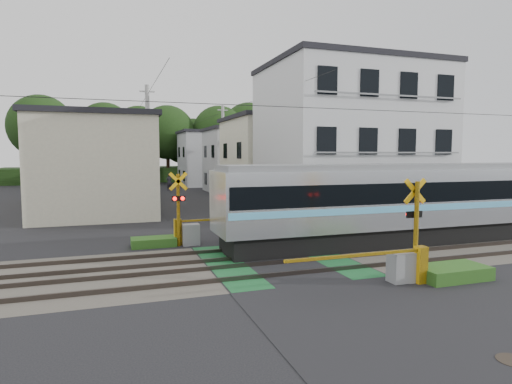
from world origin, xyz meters
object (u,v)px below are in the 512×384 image
object	(u,v)px
crossing_signal_near	(405,259)
crossing_signal_far	(188,228)
apartment_block	(349,141)
pedestrian	(169,182)
commuter_train	(403,201)

from	to	relation	value
crossing_signal_near	crossing_signal_far	bearing A→B (deg)	125.29
apartment_block	pedestrian	world-z (taller)	apartment_block
pedestrian	crossing_signal_near	bearing A→B (deg)	71.39
apartment_block	pedestrian	xyz separation A→B (m)	(-8.36, 22.04, -3.74)
commuter_train	crossing_signal_far	world-z (taller)	commuter_train
commuter_train	pedestrian	xyz separation A→B (m)	(-6.09, 30.34, -0.88)
crossing_signal_near	apartment_block	xyz separation A→B (m)	(5.91, 13.15, 3.94)
commuter_train	apartment_block	bearing A→B (deg)	74.69
commuter_train	pedestrian	bearing A→B (deg)	101.35
commuter_train	crossing_signal_far	distance (m)	9.22
apartment_block	pedestrian	size ratio (longest dim) A/B	5.56
commuter_train	crossing_signal_near	world-z (taller)	commuter_train
crossing_signal_near	apartment_block	bearing A→B (deg)	65.78
apartment_block	crossing_signal_far	bearing A→B (deg)	-152.22
commuter_train	crossing_signal_far	xyz separation A→B (m)	(-8.82, 2.45, -1.09)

